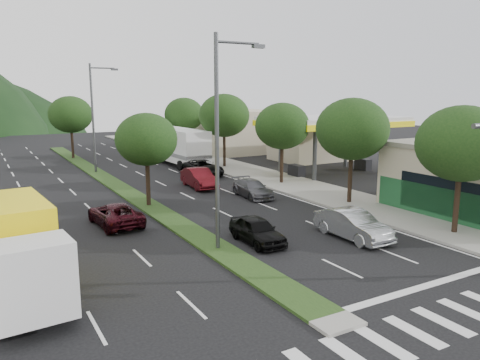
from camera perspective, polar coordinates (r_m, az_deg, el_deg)
ground at (r=16.42m, az=10.66°, el=-16.31°), size 160.00×160.00×0.00m
sidewalk_right at (r=42.93m, az=1.81°, el=0.77°), size 5.00×90.00×0.15m
median at (r=40.87m, az=-15.60°, el=-0.13°), size 1.60×56.00×0.12m
crosswalk at (r=15.14m, az=15.83°, el=-18.98°), size 19.00×2.20×0.01m
gas_canopy at (r=43.82m, az=11.24°, el=6.80°), size 12.20×8.20×5.25m
bldg_right_far at (r=62.47m, az=-1.85°, el=6.18°), size 10.00×16.00×5.20m
tree_r_a at (r=26.49m, az=25.42°, el=4.02°), size 4.60×4.60×6.63m
tree_r_b at (r=31.71m, az=13.52°, el=6.05°), size 4.80×4.80×6.94m
tree_r_c at (r=37.94m, az=5.18°, el=6.55°), size 4.40×4.40×6.48m
tree_r_d at (r=46.45m, az=-1.95°, el=7.86°), size 5.00×5.00×7.17m
tree_r_e at (r=55.50m, az=-6.82°, el=7.93°), size 4.60×4.60×6.71m
tree_med_near at (r=30.74m, az=-11.34°, el=4.86°), size 4.00×4.00×6.02m
tree_med_far at (r=55.92m, az=-19.96°, el=7.51°), size 4.80×4.80×6.94m
streetlight_near at (r=21.51m, az=-2.36°, el=5.79°), size 2.60×0.25×10.00m
streetlight_mid at (r=45.16m, az=-17.28°, el=7.82°), size 2.60×0.25×10.00m
sedan_silver at (r=24.71m, az=13.57°, el=-5.30°), size 1.59×4.53×1.49m
suv_maroon at (r=27.35m, az=-14.98°, el=-4.04°), size 2.41×4.75×1.29m
car_queue_a at (r=23.37m, az=2.10°, el=-6.15°), size 1.66×3.88×1.31m
car_queue_b at (r=33.60m, az=1.53°, el=-1.04°), size 2.04×4.36×1.23m
car_queue_c at (r=37.03m, az=-5.00°, el=0.24°), size 1.91×4.72×1.52m
car_queue_d at (r=42.64m, az=-4.53°, el=1.51°), size 2.55×5.04×1.37m
box_truck at (r=18.94m, az=-25.65°, el=-8.12°), size 3.19×7.21×3.47m
motorhome at (r=48.97m, az=-7.54°, el=4.17°), size 3.33×9.84×3.74m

